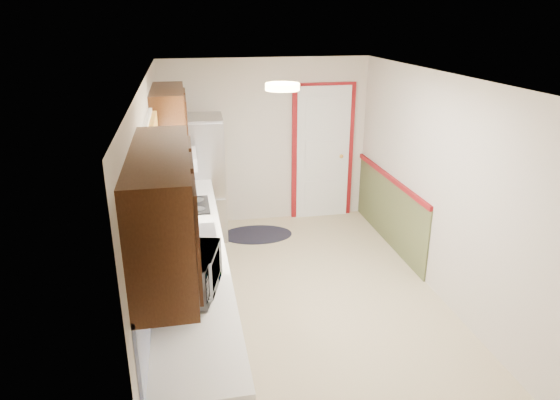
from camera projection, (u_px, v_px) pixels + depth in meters
name	position (u px, v px, depth m)	size (l,w,h in m)	color
room_shell	(308.00, 201.00, 4.99)	(3.20, 5.20, 2.52)	tan
kitchen_run	(186.00, 260.00, 4.64)	(0.63, 4.00, 2.20)	#361B0C
back_wall_trim	(336.00, 164.00, 7.31)	(1.12, 2.30, 2.08)	maroon
ceiling_fixture	(282.00, 87.00, 4.35)	(0.30, 0.30, 0.06)	#FFD88C
microwave	(189.00, 269.00, 3.79)	(0.59, 0.33, 0.40)	white
refrigerator	(198.00, 178.00, 6.82)	(0.73, 0.72, 1.70)	#B7B7BC
rug	(257.00, 234.00, 7.11)	(1.00, 0.64, 0.01)	black
cooktop	(187.00, 206.00, 5.56)	(0.48, 0.58, 0.02)	black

